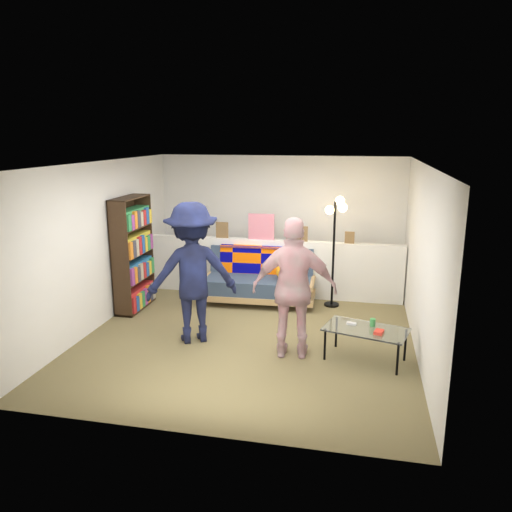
{
  "coord_description": "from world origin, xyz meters",
  "views": [
    {
      "loc": [
        1.46,
        -6.49,
        2.78
      ],
      "look_at": [
        0.0,
        0.4,
        1.05
      ],
      "focal_mm": 35.0,
      "sensor_mm": 36.0,
      "label": 1
    }
  ],
  "objects_px": {
    "bookshelf": "(133,258)",
    "floor_lamp": "(336,229)",
    "coffee_table": "(366,331)",
    "person_left": "(192,273)",
    "person_right": "(294,289)",
    "futon_sofa": "(260,280)"
  },
  "relations": [
    {
      "from": "person_right",
      "to": "futon_sofa",
      "type": "bearing_deg",
      "value": -72.62
    },
    {
      "from": "person_left",
      "to": "bookshelf",
      "type": "bearing_deg",
      "value": -65.17
    },
    {
      "from": "futon_sofa",
      "to": "person_right",
      "type": "bearing_deg",
      "value": -67.28
    },
    {
      "from": "coffee_table",
      "to": "floor_lamp",
      "type": "bearing_deg",
      "value": 104.52
    },
    {
      "from": "bookshelf",
      "to": "coffee_table",
      "type": "relative_size",
      "value": 1.64
    },
    {
      "from": "futon_sofa",
      "to": "person_right",
      "type": "height_order",
      "value": "person_right"
    },
    {
      "from": "floor_lamp",
      "to": "person_right",
      "type": "height_order",
      "value": "floor_lamp"
    },
    {
      "from": "bookshelf",
      "to": "floor_lamp",
      "type": "bearing_deg",
      "value": 14.3
    },
    {
      "from": "coffee_table",
      "to": "person_right",
      "type": "xyz_separation_m",
      "value": [
        -0.91,
        -0.06,
        0.51
      ]
    },
    {
      "from": "futon_sofa",
      "to": "person_left",
      "type": "relative_size",
      "value": 1.0
    },
    {
      "from": "bookshelf",
      "to": "person_left",
      "type": "xyz_separation_m",
      "value": [
        1.36,
        -1.03,
        0.11
      ]
    },
    {
      "from": "coffee_table",
      "to": "floor_lamp",
      "type": "relative_size",
      "value": 0.62
    },
    {
      "from": "futon_sofa",
      "to": "coffee_table",
      "type": "relative_size",
      "value": 1.72
    },
    {
      "from": "futon_sofa",
      "to": "person_right",
      "type": "xyz_separation_m",
      "value": [
        0.84,
        -2.02,
        0.52
      ]
    },
    {
      "from": "bookshelf",
      "to": "coffee_table",
      "type": "xyz_separation_m",
      "value": [
        3.68,
        -1.21,
        -0.46
      ]
    },
    {
      "from": "bookshelf",
      "to": "person_right",
      "type": "relative_size",
      "value": 1.01
    },
    {
      "from": "floor_lamp",
      "to": "person_right",
      "type": "relative_size",
      "value": 1.0
    },
    {
      "from": "futon_sofa",
      "to": "coffee_table",
      "type": "xyz_separation_m",
      "value": [
        1.75,
        -1.96,
        0.02
      ]
    },
    {
      "from": "futon_sofa",
      "to": "floor_lamp",
      "type": "xyz_separation_m",
      "value": [
        1.23,
        0.05,
        0.91
      ]
    },
    {
      "from": "person_left",
      "to": "person_right",
      "type": "bearing_deg",
      "value": 142.59
    },
    {
      "from": "futon_sofa",
      "to": "bookshelf",
      "type": "relative_size",
      "value": 1.05
    },
    {
      "from": "bookshelf",
      "to": "floor_lamp",
      "type": "height_order",
      "value": "bookshelf"
    }
  ]
}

